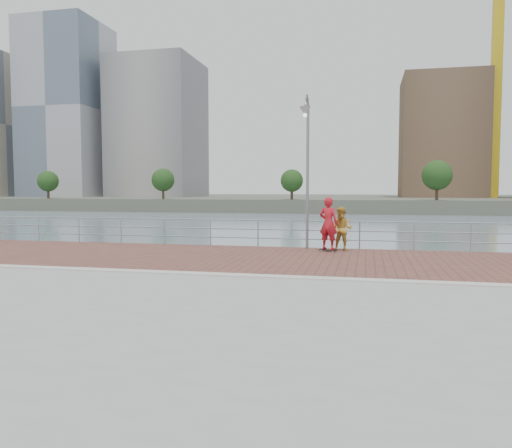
% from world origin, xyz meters
% --- Properties ---
extents(water, '(400.00, 400.00, 0.00)m').
position_xyz_m(water, '(0.00, 0.00, -2.00)').
color(water, slate).
rests_on(water, ground).
extents(seawall, '(40.00, 24.00, 2.00)m').
position_xyz_m(seawall, '(0.00, -5.00, -1.00)').
color(seawall, gray).
rests_on(seawall, ground).
extents(brick_lane, '(40.00, 6.80, 0.02)m').
position_xyz_m(brick_lane, '(0.00, 3.60, 0.01)').
color(brick_lane, brown).
rests_on(brick_lane, seawall).
extents(curb, '(40.00, 0.40, 0.06)m').
position_xyz_m(curb, '(0.00, 0.00, 0.03)').
color(curb, '#B7B5AD').
rests_on(curb, seawall).
extents(concrete_lane, '(40.00, 16.80, 0.02)m').
position_xyz_m(concrete_lane, '(0.00, -8.60, 0.01)').
color(concrete_lane, '#9E9E9B').
rests_on(concrete_lane, seawall).
extents(far_shore, '(320.00, 95.00, 2.50)m').
position_xyz_m(far_shore, '(0.00, 122.50, -0.75)').
color(far_shore, '#4C5142').
rests_on(far_shore, ground).
extents(guardrail, '(39.06, 0.06, 1.13)m').
position_xyz_m(guardrail, '(0.00, 7.00, 0.69)').
color(guardrail, '#8C9EA8').
rests_on(guardrail, brick_lane).
extents(street_lamp, '(0.42, 1.21, 5.70)m').
position_xyz_m(street_lamp, '(1.06, 6.08, 4.05)').
color(street_lamp, gray).
rests_on(street_lamp, brick_lane).
extents(skateboard, '(0.72, 0.40, 0.08)m').
position_xyz_m(skateboard, '(1.94, 5.85, 0.08)').
color(skateboard, black).
rests_on(skateboard, brick_lane).
extents(skateboarder, '(0.84, 0.69, 1.98)m').
position_xyz_m(skateboarder, '(1.94, 5.85, 1.09)').
color(skateboarder, red).
rests_on(skateboarder, skateboard).
extents(bystander, '(0.95, 0.81, 1.68)m').
position_xyz_m(bystander, '(2.43, 6.17, 0.86)').
color(bystander, gold).
rests_on(bystander, brick_lane).
extents(tower_crane, '(47.00, 2.00, 50.70)m').
position_xyz_m(tower_crane, '(27.36, 104.00, 33.50)').
color(tower_crane, gold).
rests_on(tower_crane, far_shore).
extents(skyline, '(233.00, 41.00, 56.77)m').
position_xyz_m(skyline, '(26.10, 104.21, 22.30)').
color(skyline, '#ADA38E').
rests_on(skyline, far_shore).
extents(shoreline_trees, '(109.50, 5.12, 6.83)m').
position_xyz_m(shoreline_trees, '(-2.17, 77.00, 4.34)').
color(shoreline_trees, '#473323').
rests_on(shoreline_trees, far_shore).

